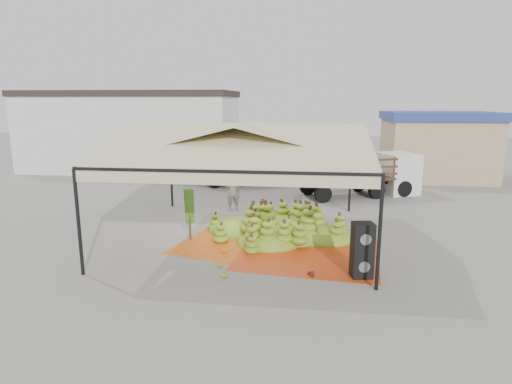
# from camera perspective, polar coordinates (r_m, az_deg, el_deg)

# --- Properties ---
(ground) EXTENTS (90.00, 90.00, 0.00)m
(ground) POSITION_cam_1_polar(r_m,az_deg,el_deg) (15.45, -1.43, -5.87)
(ground) COLOR slate
(ground) RESTS_ON ground
(canopy_tent) EXTENTS (8.10, 8.10, 4.00)m
(canopy_tent) POSITION_cam_1_polar(r_m,az_deg,el_deg) (14.76, -1.49, 6.41)
(canopy_tent) COLOR black
(canopy_tent) RESTS_ON ground
(building_white) EXTENTS (14.30, 6.30, 5.40)m
(building_white) POSITION_cam_1_polar(r_m,az_deg,el_deg) (31.09, -16.19, 7.85)
(building_white) COLOR silver
(building_white) RESTS_ON ground
(building_tan) EXTENTS (6.30, 5.30, 4.10)m
(building_tan) POSITION_cam_1_polar(r_m,az_deg,el_deg) (28.74, 22.92, 5.79)
(building_tan) COLOR tan
(building_tan) RESTS_ON ground
(tarp_left) EXTENTS (5.37, 5.22, 0.01)m
(tarp_left) POSITION_cam_1_polar(r_m,az_deg,el_deg) (14.73, -0.69, -6.74)
(tarp_left) COLOR orange
(tarp_left) RESTS_ON ground
(tarp_right) EXTENTS (4.78, 4.97, 0.01)m
(tarp_right) POSITION_cam_1_polar(r_m,az_deg,el_deg) (14.09, 7.18, -7.73)
(tarp_right) COLOR red
(tarp_right) RESTS_ON ground
(banana_heap) EXTENTS (5.76, 4.79, 1.20)m
(banana_heap) POSITION_cam_1_polar(r_m,az_deg,el_deg) (15.47, 3.60, -3.52)
(banana_heap) COLOR #5E841B
(banana_heap) RESTS_ON ground
(hand_yellow_a) EXTENTS (0.41, 0.34, 0.18)m
(hand_yellow_a) POSITION_cam_1_polar(r_m,az_deg,el_deg) (13.91, -4.44, -7.59)
(hand_yellow_a) COLOR gold
(hand_yellow_a) RESTS_ON ground
(hand_yellow_b) EXTENTS (0.42, 0.35, 0.18)m
(hand_yellow_b) POSITION_cam_1_polar(r_m,az_deg,el_deg) (12.74, -5.19, -9.45)
(hand_yellow_b) COLOR #B08823
(hand_yellow_b) RESTS_ON ground
(hand_red_a) EXTENTS (0.45, 0.39, 0.18)m
(hand_red_a) POSITION_cam_1_polar(r_m,az_deg,el_deg) (13.88, 13.03, -7.89)
(hand_red_a) COLOR #592F14
(hand_red_a) RESTS_ON ground
(hand_red_b) EXTENTS (0.49, 0.43, 0.19)m
(hand_red_b) POSITION_cam_1_polar(r_m,az_deg,el_deg) (12.11, 6.99, -10.65)
(hand_red_b) COLOR #522012
(hand_red_b) RESTS_ON ground
(hand_green) EXTENTS (0.50, 0.42, 0.22)m
(hand_green) POSITION_cam_1_polar(r_m,az_deg,el_deg) (12.01, -4.65, -10.73)
(hand_green) COLOR #597C19
(hand_green) RESTS_ON ground
(hanging_bunches) EXTENTS (4.74, 0.24, 0.20)m
(hanging_bunches) POSITION_cam_1_polar(r_m,az_deg,el_deg) (14.18, -4.25, 3.37)
(hanging_bunches) COLOR #477B19
(hanging_bunches) RESTS_ON ground
(speaker_stack) EXTENTS (0.64, 0.58, 1.55)m
(speaker_stack) POSITION_cam_1_polar(r_m,az_deg,el_deg) (12.09, 13.97, -7.55)
(speaker_stack) COLOR black
(speaker_stack) RESTS_ON ground
(banana_leaves) EXTENTS (0.96, 1.36, 3.70)m
(banana_leaves) POSITION_cam_1_polar(r_m,az_deg,el_deg) (15.47, -7.74, -5.94)
(banana_leaves) COLOR #2D701D
(banana_leaves) RESTS_ON ground
(vendor) EXTENTS (0.74, 0.62, 1.74)m
(vendor) POSITION_cam_1_polar(r_m,az_deg,el_deg) (18.79, -3.12, 0.13)
(vendor) COLOR gray
(vendor) RESTS_ON ground
(truck_left) EXTENTS (6.21, 4.32, 2.03)m
(truck_left) POSITION_cam_1_polar(r_m,az_deg,el_deg) (25.19, -0.26, 4.09)
(truck_left) COLOR #523B1B
(truck_left) RESTS_ON ground
(truck_right) EXTENTS (6.41, 4.34, 2.09)m
(truck_right) POSITION_cam_1_polar(r_m,az_deg,el_deg) (22.42, 14.15, 2.82)
(truck_right) COLOR #492818
(truck_right) RESTS_ON ground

